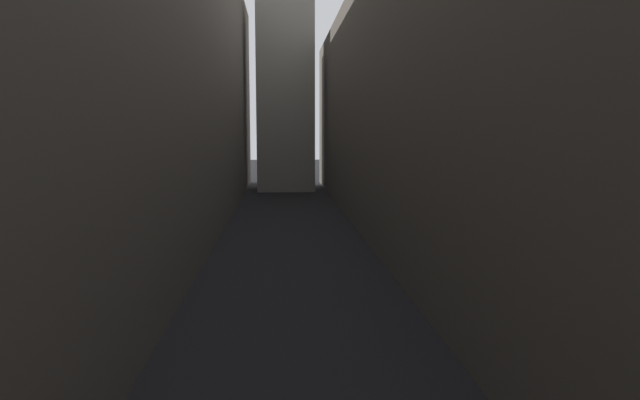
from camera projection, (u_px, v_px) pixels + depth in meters
ground_plane at (293, 258)px, 37.07m from camera, size 264.00×264.00×0.00m
building_block_left at (98, 55)px, 36.69m from camera, size 13.61×108.00×25.85m
building_block_right at (480, 98)px, 38.70m from camera, size 14.38×108.00×20.67m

